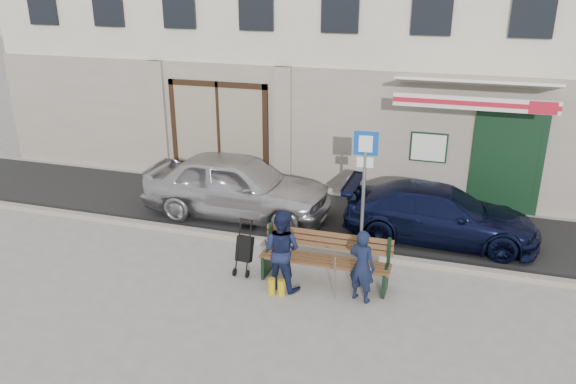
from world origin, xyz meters
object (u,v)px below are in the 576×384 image
at_px(parking_sign, 364,174).
at_px(stroller, 244,250).
at_px(man, 362,266).
at_px(car_navy, 440,214).
at_px(woman, 282,249).
at_px(car_silver, 237,185).
at_px(bench, 322,260).

relative_size(parking_sign, stroller, 2.44).
bearing_deg(parking_sign, man, -83.67).
xyz_separation_m(car_navy, parking_sign, (-1.48, -1.08, 1.11)).
bearing_deg(parking_sign, woman, -125.49).
relative_size(woman, stroller, 1.45).
distance_m(car_navy, man, 3.13).
height_order(car_silver, man, car_silver).
height_order(woman, stroller, woman).
relative_size(parking_sign, man, 1.92).
distance_m(bench, man, 0.91).
bearing_deg(car_navy, bench, 143.22).
bearing_deg(bench, woman, -148.90).
height_order(car_navy, man, man).
relative_size(car_navy, bench, 1.69).
height_order(car_navy, stroller, car_navy).
height_order(car_navy, bench, car_navy).
distance_m(car_navy, woman, 3.90).
xyz_separation_m(man, woman, (-1.45, 0.01, 0.09)).
height_order(car_navy, woman, woman).
bearing_deg(car_silver, parking_sign, -107.71).
relative_size(car_silver, woman, 2.91).
relative_size(car_silver, parking_sign, 1.73).
relative_size(bench, man, 1.81).
bearing_deg(car_silver, bench, -132.27).
relative_size(bench, woman, 1.58).
bearing_deg(parking_sign, car_silver, 158.03).
xyz_separation_m(man, stroller, (-2.30, 0.33, -0.20)).
distance_m(car_navy, stroller, 4.30).
bearing_deg(stroller, bench, 6.60).
height_order(car_silver, parking_sign, parking_sign).
bearing_deg(woman, bench, -136.64).
distance_m(parking_sign, man, 2.13).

